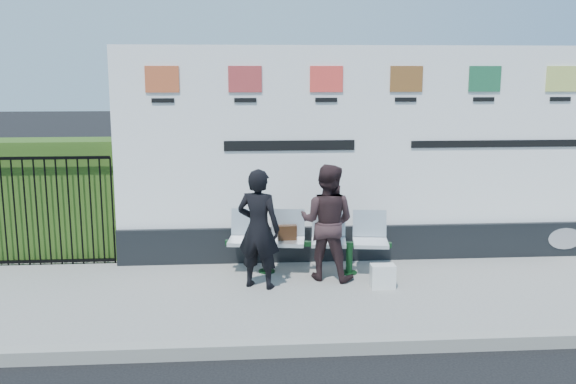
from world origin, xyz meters
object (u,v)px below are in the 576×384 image
(billboard, at_px, (402,168))
(woman_right, at_px, (327,222))
(bench, at_px, (308,256))
(woman_left, at_px, (259,229))

(billboard, distance_m, woman_right, 1.56)
(woman_right, bearing_deg, bench, -24.69)
(woman_left, relative_size, woman_right, 1.00)
(billboard, bearing_deg, woman_left, -150.95)
(bench, bearing_deg, woman_left, -134.56)
(woman_left, distance_m, woman_right, 0.93)
(billboard, relative_size, woman_right, 5.33)
(billboard, xyz_separation_m, bench, (-1.40, -0.63, -1.07))
(billboard, xyz_separation_m, woman_right, (-1.18, -0.87, -0.55))
(bench, xyz_separation_m, woman_left, (-0.67, -0.52, 0.52))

